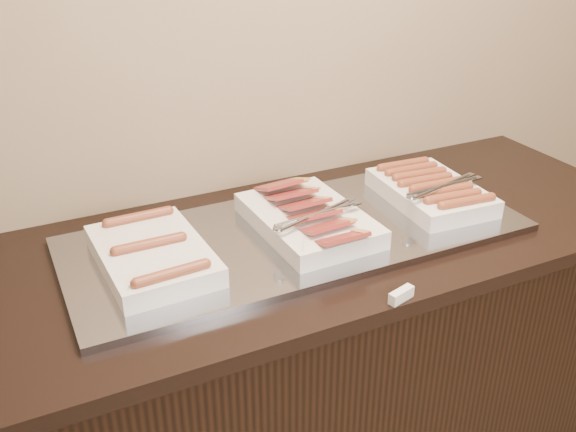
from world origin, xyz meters
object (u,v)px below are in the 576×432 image
at_px(counter, 301,369).
at_px(dish_center, 308,218).
at_px(warming_tray, 297,234).
at_px(dish_right, 431,190).
at_px(dish_left, 153,254).

distance_m(counter, dish_center, 0.50).
relative_size(warming_tray, dish_right, 3.31).
height_order(warming_tray, dish_left, dish_left).
height_order(dish_left, dish_right, dish_right).
bearing_deg(counter, dish_right, -0.58).
relative_size(counter, dish_left, 5.62).
bearing_deg(warming_tray, dish_center, -6.85).
relative_size(dish_center, dish_right, 1.13).
relative_size(counter, dish_center, 5.04).
bearing_deg(dish_left, warming_tray, -2.26).
bearing_deg(dish_right, counter, -177.21).
bearing_deg(counter, dish_center, -14.06).
distance_m(counter, warming_tray, 0.46).
xyz_separation_m(warming_tray, dish_center, (0.03, -0.00, 0.04)).
bearing_deg(dish_center, counter, 164.44).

